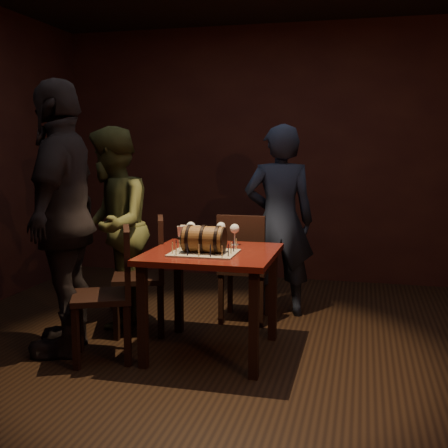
% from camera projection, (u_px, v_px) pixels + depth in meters
% --- Properties ---
extents(room_shell, '(5.04, 5.04, 2.80)m').
position_uv_depth(room_shell, '(229.00, 160.00, 3.80)').
color(room_shell, black).
rests_on(room_shell, ground).
extents(pub_table, '(0.90, 0.90, 0.75)m').
position_uv_depth(pub_table, '(212.00, 266.00, 4.00)').
color(pub_table, '#4B110C').
rests_on(pub_table, ground).
extents(cake_board, '(0.45, 0.35, 0.01)m').
position_uv_depth(cake_board, '(204.00, 253.00, 3.88)').
color(cake_board, gray).
rests_on(cake_board, pub_table).
extents(barrel_cake, '(0.34, 0.20, 0.20)m').
position_uv_depth(barrel_cake, '(204.00, 239.00, 3.87)').
color(barrel_cake, brown).
rests_on(barrel_cake, cake_board).
extents(birthday_candles, '(0.40, 0.30, 0.09)m').
position_uv_depth(birthday_candles, '(204.00, 246.00, 3.88)').
color(birthday_candles, '#D7C180').
rests_on(birthday_candles, cake_board).
extents(wine_glass_left, '(0.07, 0.07, 0.16)m').
position_uv_depth(wine_glass_left, '(191.00, 227.00, 4.33)').
color(wine_glass_left, silver).
rests_on(wine_glass_left, pub_table).
extents(wine_glass_mid, '(0.07, 0.07, 0.16)m').
position_uv_depth(wine_glass_mid, '(221.00, 228.00, 4.31)').
color(wine_glass_mid, silver).
rests_on(wine_glass_mid, pub_table).
extents(wine_glass_right, '(0.07, 0.07, 0.16)m').
position_uv_depth(wine_glass_right, '(235.00, 230.00, 4.21)').
color(wine_glass_right, silver).
rests_on(wine_glass_right, pub_table).
extents(pint_of_ale, '(0.07, 0.07, 0.15)m').
position_uv_depth(pint_of_ale, '(196.00, 236.00, 4.18)').
color(pint_of_ale, silver).
rests_on(pint_of_ale, pub_table).
extents(menu_card, '(0.10, 0.05, 0.13)m').
position_uv_depth(menu_card, '(185.00, 234.00, 4.32)').
color(menu_card, white).
rests_on(menu_card, pub_table).
extents(chair_back, '(0.40, 0.40, 0.93)m').
position_uv_depth(chair_back, '(243.00, 262.00, 4.71)').
color(chair_back, black).
rests_on(chair_back, ground).
extents(chair_left_rear, '(0.52, 0.52, 0.93)m').
position_uv_depth(chair_left_rear, '(149.00, 269.00, 4.47)').
color(chair_left_rear, black).
rests_on(chair_left_rear, ground).
extents(chair_left_front, '(0.53, 0.53, 0.93)m').
position_uv_depth(chair_left_front, '(113.00, 286.00, 3.91)').
color(chair_left_front, black).
rests_on(chair_left_front, ground).
extents(person_back, '(0.68, 0.52, 1.68)m').
position_uv_depth(person_back, '(279.00, 221.00, 4.91)').
color(person_back, black).
rests_on(person_back, ground).
extents(person_left_rear, '(0.85, 0.96, 1.65)m').
position_uv_depth(person_left_rear, '(112.00, 227.00, 4.65)').
color(person_left_rear, '#3F4321').
rests_on(person_left_rear, ground).
extents(person_left_front, '(0.71, 1.22, 1.96)m').
position_uv_depth(person_left_front, '(63.00, 218.00, 4.01)').
color(person_left_front, black).
rests_on(person_left_front, ground).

